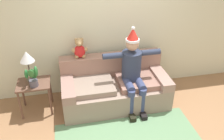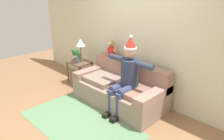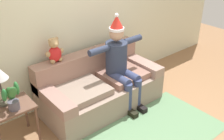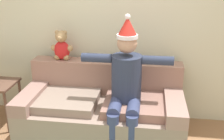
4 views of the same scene
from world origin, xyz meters
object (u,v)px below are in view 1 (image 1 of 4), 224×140
Objects in this scene: couch at (114,86)px; table_lamp at (27,58)px; teddy_bear at (80,49)px; person_seated at (133,69)px; potted_plant at (32,77)px; side_table at (34,88)px.

table_lamp reaches higher than couch.
teddy_bear is at bearing 12.03° from table_lamp.
person_seated is at bearing -28.30° from teddy_bear.
potted_plant is at bearing -176.62° from couch.
teddy_bear reaches higher than couch.
teddy_bear is 1.03m from side_table.
person_seated is 3.95× the size of potted_plant.
table_lamp is at bearing 171.01° from person_seated.
side_table is 1.05× the size of table_lamp.
teddy_bear is 0.90m from table_lamp.
table_lamp is (-0.88, -0.19, 0.01)m from teddy_bear.
teddy_bear is (-0.57, 0.29, 0.69)m from couch.
couch is 1.27× the size of person_seated.
potted_plant is (0.06, -0.19, -0.25)m from table_lamp.
potted_plant is at bearing -78.05° from side_table.
person_seated is at bearing -6.22° from side_table.
side_table is (-0.84, -0.28, -0.53)m from teddy_bear.
teddy_bear is 0.94m from potted_plant.
teddy_bear is 0.69× the size of table_lamp.
side_table is 1.53× the size of potted_plant.
couch is 5.00× the size of teddy_bear.
teddy_bear is at bearing 24.61° from potted_plant.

